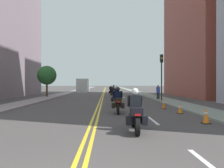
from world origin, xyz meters
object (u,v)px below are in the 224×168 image
traffic_cone_0 (164,104)px  traffic_cone_2 (180,108)px  motorcycle_4 (114,92)px  motorcycle_0 (135,114)px  pedestrian_0 (158,92)px  motorcycle_5 (111,91)px  parked_truck (83,86)px  motorcycle_3 (116,94)px  motorcycle_1 (118,102)px  traffic_cone_1 (206,115)px  motorcycle_2 (116,97)px  traffic_light_near (162,69)px  street_tree_0 (47,75)px

traffic_cone_0 → traffic_cone_2: (0.33, -2.54, -0.04)m
motorcycle_4 → traffic_cone_2: (3.51, -15.98, -0.33)m
motorcycle_0 → traffic_cone_2: 6.03m
motorcycle_0 → pedestrian_0: 16.74m
motorcycle_5 → parked_truck: 13.55m
motorcycle_3 → traffic_cone_2: bearing=-70.2°
motorcycle_1 → traffic_cone_1: bearing=-42.2°
motorcycle_2 → motorcycle_4: (0.19, 10.86, 0.00)m
motorcycle_0 → parked_truck: parked_truck is taller
motorcycle_4 → traffic_cone_1: (3.56, -19.36, -0.28)m
motorcycle_3 → parked_truck: bearing=106.7°
motorcycle_2 → motorcycle_4: bearing=91.2°
motorcycle_1 → motorcycle_4: size_ratio=0.99×
motorcycle_2 → traffic_light_near: bearing=39.9°
motorcycle_5 → traffic_cone_0: bearing=-81.5°
traffic_cone_1 → traffic_cone_2: (-0.05, 3.38, -0.05)m
motorcycle_5 → traffic_light_near: 13.48m
motorcycle_0 → motorcycle_5: motorcycle_0 is taller
motorcycle_4 → traffic_cone_2: bearing=-77.2°
traffic_cone_1 → street_tree_0: street_tree_0 is taller
motorcycle_3 → traffic_cone_2: size_ratio=3.34×
motorcycle_2 → traffic_cone_1: 9.29m
motorcycle_3 → motorcycle_4: 5.29m
traffic_cone_1 → street_tree_0: size_ratio=0.18×
motorcycle_4 → traffic_light_near: 8.91m
traffic_cone_1 → motorcycle_3: bearing=103.8°
motorcycle_5 → traffic_light_near: size_ratio=0.44×
motorcycle_1 → street_tree_0: street_tree_0 is taller
motorcycle_2 → traffic_cone_0: bearing=-35.2°
pedestrian_0 → parked_truck: (-10.64, 22.34, 0.42)m
traffic_cone_0 → motorcycle_3: bearing=110.7°
traffic_cone_2 → traffic_light_near: size_ratio=0.14×
motorcycle_2 → motorcycle_3: bearing=89.3°
motorcycle_1 → traffic_cone_0: size_ratio=3.00×
motorcycle_3 → traffic_cone_1: 14.49m
traffic_light_near → street_tree_0: 15.15m
traffic_cone_0 → traffic_light_near: traffic_light_near is taller
traffic_light_near → traffic_cone_2: bearing=-97.0°
motorcycle_3 → traffic_cone_2: (3.42, -10.69, -0.34)m
motorcycle_0 → pedestrian_0: bearing=75.8°
motorcycle_2 → traffic_cone_1: size_ratio=2.93×
traffic_light_near → motorcycle_2: bearing=-142.3°
motorcycle_4 → motorcycle_5: (-0.26, 5.13, -0.01)m
motorcycle_3 → motorcycle_0: bearing=-87.8°
motorcycle_1 → motorcycle_2: 4.90m
traffic_cone_2 → parked_truck: size_ratio=0.10×
motorcycle_3 → traffic_cone_0: (3.08, -8.15, -0.30)m
motorcycle_4 → traffic_cone_0: size_ratio=3.03×
motorcycle_3 → motorcycle_5: (-0.35, 10.42, -0.01)m
street_tree_0 → motorcycle_0: bearing=-66.8°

